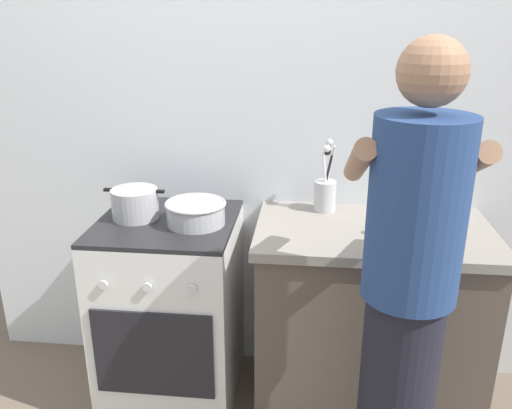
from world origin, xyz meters
name	(u,v)px	position (x,y,z in m)	size (l,w,h in m)	color
back_wall	(297,128)	(0.20, 0.50, 1.25)	(3.20, 0.10, 2.50)	silver
countertop	(367,321)	(0.55, 0.15, 0.45)	(1.00, 0.60, 0.90)	brown
stove_range	(172,310)	(-0.35, 0.15, 0.45)	(0.60, 0.62, 0.90)	white
pot	(135,204)	(-0.49, 0.17, 0.97)	(0.27, 0.20, 0.13)	#B2B2B7
mixing_bowl	(196,212)	(-0.21, 0.12, 0.95)	(0.26, 0.26, 0.10)	#B7B7BC
utensil_crock	(325,192)	(0.34, 0.35, 0.99)	(0.10, 0.10, 0.33)	silver
spice_bottle	(384,227)	(0.58, 0.08, 0.94)	(0.04, 0.04, 0.08)	silver
oil_bottle	(430,210)	(0.77, 0.15, 0.99)	(0.06, 0.06, 0.22)	gold
person	(406,305)	(0.60, -0.40, 0.86)	(0.41, 0.50, 1.70)	black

